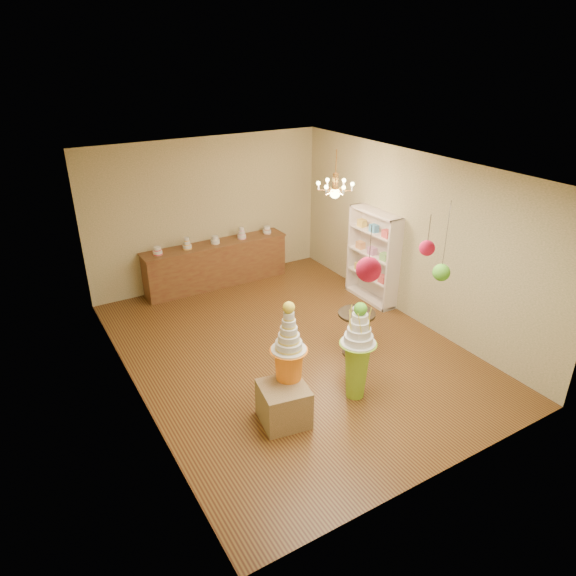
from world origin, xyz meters
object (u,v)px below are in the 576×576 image
sideboard (217,263)px  pedestal_green (357,357)px  pedestal_orange (289,371)px  round_table (356,327)px

sideboard → pedestal_green: bearing=-87.9°
pedestal_green → pedestal_orange: size_ratio=0.89×
pedestal_orange → round_table: 1.81m
pedestal_green → pedestal_orange: (-1.00, 0.19, 0.01)m
round_table → pedestal_green: bearing=-127.1°
pedestal_green → pedestal_orange: 1.01m
pedestal_orange → round_table: (1.67, 0.70, -0.16)m
sideboard → pedestal_orange: bearing=-100.9°
pedestal_green → round_table: bearing=52.9°
sideboard → round_table: bearing=-77.0°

